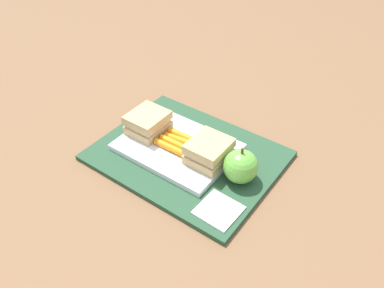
{
  "coord_description": "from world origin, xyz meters",
  "views": [
    {
      "loc": [
        0.36,
        -0.48,
        0.54
      ],
      "look_at": [
        0.01,
        0.0,
        0.04
      ],
      "focal_mm": 36.59,
      "sensor_mm": 36.0,
      "label": 1
    }
  ],
  "objects_px": {
    "sandwich_half_right": "(209,151)",
    "carrot_sticks_bundle": "(177,142)",
    "sandwich_half_left": "(148,123)",
    "paper_napkin": "(219,210)",
    "food_tray": "(177,147)",
    "apple": "(241,165)"
  },
  "relations": [
    {
      "from": "food_tray",
      "to": "paper_napkin",
      "type": "distance_m",
      "value": 0.18
    },
    {
      "from": "sandwich_half_left",
      "to": "carrot_sticks_bundle",
      "type": "height_order",
      "value": "sandwich_half_left"
    },
    {
      "from": "food_tray",
      "to": "sandwich_half_right",
      "type": "distance_m",
      "value": 0.08
    },
    {
      "from": "sandwich_half_left",
      "to": "paper_napkin",
      "type": "xyz_separation_m",
      "value": [
        0.24,
        -0.09,
        -0.03
      ]
    },
    {
      "from": "food_tray",
      "to": "carrot_sticks_bundle",
      "type": "relative_size",
      "value": 2.98
    },
    {
      "from": "sandwich_half_left",
      "to": "carrot_sticks_bundle",
      "type": "bearing_deg",
      "value": 0.28
    },
    {
      "from": "apple",
      "to": "paper_napkin",
      "type": "height_order",
      "value": "apple"
    },
    {
      "from": "paper_napkin",
      "to": "carrot_sticks_bundle",
      "type": "bearing_deg",
      "value": 150.85
    },
    {
      "from": "food_tray",
      "to": "carrot_sticks_bundle",
      "type": "bearing_deg",
      "value": 50.16
    },
    {
      "from": "carrot_sticks_bundle",
      "to": "apple",
      "type": "bearing_deg",
      "value": 1.05
    },
    {
      "from": "sandwich_half_right",
      "to": "carrot_sticks_bundle",
      "type": "relative_size",
      "value": 1.04
    },
    {
      "from": "carrot_sticks_bundle",
      "to": "apple",
      "type": "distance_m",
      "value": 0.15
    },
    {
      "from": "apple",
      "to": "paper_napkin",
      "type": "distance_m",
      "value": 0.1
    },
    {
      "from": "paper_napkin",
      "to": "sandwich_half_right",
      "type": "bearing_deg",
      "value": 132.76
    },
    {
      "from": "food_tray",
      "to": "carrot_sticks_bundle",
      "type": "xyz_separation_m",
      "value": [
        0.0,
        0.0,
        0.01
      ]
    },
    {
      "from": "apple",
      "to": "sandwich_half_right",
      "type": "bearing_deg",
      "value": -177.5
    },
    {
      "from": "sandwich_half_left",
      "to": "apple",
      "type": "xyz_separation_m",
      "value": [
        0.23,
        0.0,
        -0.0
      ]
    },
    {
      "from": "apple",
      "to": "paper_napkin",
      "type": "relative_size",
      "value": 1.1
    },
    {
      "from": "food_tray",
      "to": "apple",
      "type": "height_order",
      "value": "apple"
    },
    {
      "from": "food_tray",
      "to": "paper_napkin",
      "type": "height_order",
      "value": "food_tray"
    },
    {
      "from": "food_tray",
      "to": "sandwich_half_right",
      "type": "bearing_deg",
      "value": 0.0
    },
    {
      "from": "sandwich_half_right",
      "to": "sandwich_half_left",
      "type": "bearing_deg",
      "value": 180.0
    }
  ]
}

